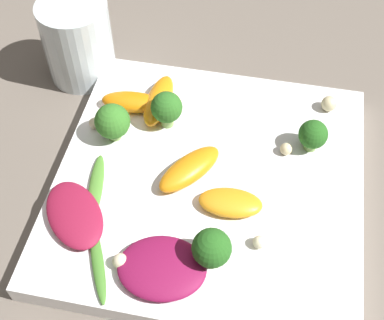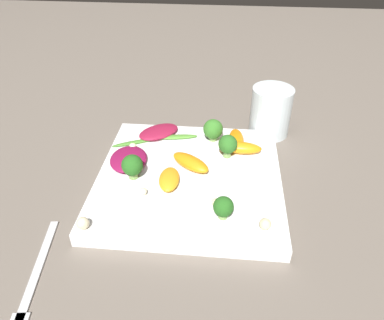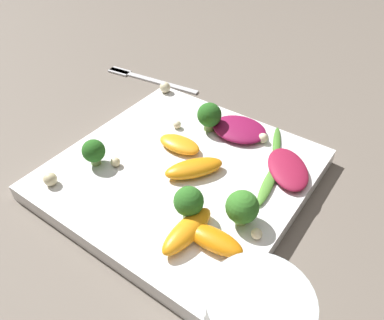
# 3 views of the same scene
# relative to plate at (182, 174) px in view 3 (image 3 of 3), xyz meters

# --- Properties ---
(ground_plane) EXTENTS (2.40, 2.40, 0.00)m
(ground_plane) POSITION_rel_plate_xyz_m (0.00, 0.00, -0.01)
(ground_plane) COLOR #6B6056
(plate) EXTENTS (0.30, 0.30, 0.02)m
(plate) POSITION_rel_plate_xyz_m (0.00, 0.00, 0.00)
(plate) COLOR white
(plate) RESTS_ON ground_plane
(fork) EXTENTS (0.19, 0.04, 0.01)m
(fork) POSITION_rel_plate_xyz_m (0.23, -0.18, -0.01)
(fork) COLOR silver
(fork) RESTS_ON ground_plane
(radicchio_leaf_0) EXTENTS (0.09, 0.07, 0.01)m
(radicchio_leaf_0) POSITION_rel_plate_xyz_m (-0.02, -0.11, 0.02)
(radicchio_leaf_0) COLOR maroon
(radicchio_leaf_0) RESTS_ON plate
(radicchio_leaf_1) EXTENTS (0.09, 0.09, 0.01)m
(radicchio_leaf_1) POSITION_rel_plate_xyz_m (-0.12, -0.07, 0.02)
(radicchio_leaf_1) COLOR maroon
(radicchio_leaf_1) RESTS_ON plate
(orange_segment_0) EXTENTS (0.06, 0.04, 0.01)m
(orange_segment_0) POSITION_rel_plate_xyz_m (0.03, -0.03, 0.02)
(orange_segment_0) COLOR orange
(orange_segment_0) RESTS_ON plate
(orange_segment_1) EXTENTS (0.03, 0.08, 0.02)m
(orange_segment_1) POSITION_rel_plate_xyz_m (-0.07, 0.09, 0.02)
(orange_segment_1) COLOR orange
(orange_segment_1) RESTS_ON plate
(orange_segment_2) EXTENTS (0.07, 0.08, 0.02)m
(orange_segment_2) POSITION_rel_plate_xyz_m (-0.02, -0.00, 0.02)
(orange_segment_2) COLOR orange
(orange_segment_2) RESTS_ON plate
(orange_segment_3) EXTENTS (0.07, 0.03, 0.02)m
(orange_segment_3) POSITION_rel_plate_xyz_m (-0.10, 0.08, 0.02)
(orange_segment_3) COLOR orange
(orange_segment_3) RESTS_ON plate
(broccoli_floret_0) EXTENTS (0.04, 0.04, 0.04)m
(broccoli_floret_0) POSITION_rel_plate_xyz_m (0.02, -0.09, 0.04)
(broccoli_floret_0) COLOR #7A9E51
(broccoli_floret_0) RESTS_ON plate
(broccoli_floret_1) EXTENTS (0.03, 0.03, 0.04)m
(broccoli_floret_1) POSITION_rel_plate_xyz_m (-0.06, 0.06, 0.04)
(broccoli_floret_1) COLOR #84AD5B
(broccoli_floret_1) RESTS_ON plate
(broccoli_floret_2) EXTENTS (0.03, 0.03, 0.04)m
(broccoli_floret_2) POSITION_rel_plate_xyz_m (0.10, 0.06, 0.03)
(broccoli_floret_2) COLOR #84AD5B
(broccoli_floret_2) RESTS_ON plate
(broccoli_floret_3) EXTENTS (0.04, 0.04, 0.04)m
(broccoli_floret_3) POSITION_rel_plate_xyz_m (-0.11, 0.03, 0.03)
(broccoli_floret_3) COLOR #84AD5B
(broccoli_floret_3) RESTS_ON plate
(arugula_sprig_0) EXTENTS (0.04, 0.08, 0.01)m
(arugula_sprig_0) POSITION_rel_plate_xyz_m (-0.08, -0.11, 0.01)
(arugula_sprig_0) COLOR #47842D
(arugula_sprig_0) RESTS_ON plate
(arugula_sprig_1) EXTENTS (0.03, 0.08, 0.01)m
(arugula_sprig_1) POSITION_rel_plate_xyz_m (-0.11, -0.04, 0.01)
(arugula_sprig_1) COLOR #518E33
(arugula_sprig_1) RESTS_ON plate
(macadamia_nut_0) EXTENTS (0.01, 0.01, 0.01)m
(macadamia_nut_0) POSITION_rel_plate_xyz_m (0.07, 0.05, 0.02)
(macadamia_nut_0) COLOR beige
(macadamia_nut_0) RESTS_ON plate
(macadamia_nut_1) EXTENTS (0.01, 0.01, 0.01)m
(macadamia_nut_1) POSITION_rel_plate_xyz_m (-0.13, 0.04, 0.02)
(macadamia_nut_1) COLOR beige
(macadamia_nut_1) RESTS_ON plate
(macadamia_nut_2) EXTENTS (0.02, 0.02, 0.02)m
(macadamia_nut_2) POSITION_rel_plate_xyz_m (0.11, 0.12, 0.02)
(macadamia_nut_2) COLOR beige
(macadamia_nut_2) RESTS_ON plate
(macadamia_nut_3) EXTENTS (0.01, 0.01, 0.01)m
(macadamia_nut_3) POSITION_rel_plate_xyz_m (0.06, -0.07, 0.02)
(macadamia_nut_3) COLOR beige
(macadamia_nut_3) RESTS_ON plate
(macadamia_nut_4) EXTENTS (0.02, 0.02, 0.02)m
(macadamia_nut_4) POSITION_rel_plate_xyz_m (0.14, -0.14, 0.02)
(macadamia_nut_4) COLOR beige
(macadamia_nut_4) RESTS_ON plate
(macadamia_nut_5) EXTENTS (0.01, 0.01, 0.01)m
(macadamia_nut_5) POSITION_rel_plate_xyz_m (-0.06, -0.11, 0.02)
(macadamia_nut_5) COLOR beige
(macadamia_nut_5) RESTS_ON plate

